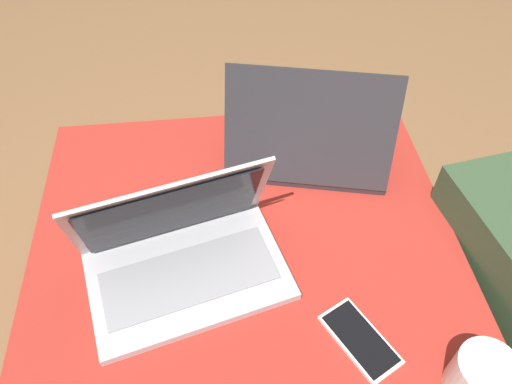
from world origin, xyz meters
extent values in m
plane|color=olive|center=(0.00, 0.00, 0.00)|extent=(14.00, 14.00, 0.00)
cube|color=maroon|center=(0.00, 0.00, 0.03)|extent=(0.80, 0.75, 0.05)
cube|color=#B22D23|center=(0.00, 0.00, 0.23)|extent=(0.84, 0.78, 0.35)
cube|color=silver|center=(-0.11, -0.07, 0.41)|extent=(0.40, 0.30, 0.02)
cube|color=#9E9EA3|center=(-0.11, -0.08, 0.42)|extent=(0.33, 0.20, 0.00)
cube|color=silver|center=(-0.13, 0.00, 0.52)|extent=(0.37, 0.18, 0.21)
cube|color=black|center=(-0.13, -0.01, 0.52)|extent=(0.33, 0.15, 0.19)
cube|color=#333338|center=(0.17, 0.25, 0.41)|extent=(0.39, 0.32, 0.02)
cube|color=#B2B2B7|center=(0.17, 0.25, 0.42)|extent=(0.33, 0.20, 0.00)
cube|color=#333338|center=(0.15, 0.17, 0.54)|extent=(0.36, 0.16, 0.24)
cube|color=#1E4799|center=(0.15, 0.17, 0.54)|extent=(0.32, 0.14, 0.21)
cube|color=white|center=(0.17, -0.23, 0.41)|extent=(0.13, 0.16, 0.01)
cube|color=black|center=(0.17, -0.23, 0.41)|extent=(0.11, 0.15, 0.00)
cube|color=#385133|center=(0.51, -0.09, 0.25)|extent=(0.22, 0.38, 0.50)
cube|color=#2F452B|center=(0.62, -0.07, 0.15)|extent=(0.10, 0.29, 0.22)
cylinder|color=white|center=(0.33, -0.32, 0.45)|extent=(0.09, 0.09, 0.09)
camera|label=1|loc=(-0.04, -0.58, 1.20)|focal=35.00mm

